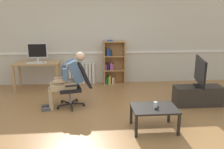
# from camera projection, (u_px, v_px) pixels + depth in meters

# --- Properties ---
(ground_plane) EXTENTS (18.00, 18.00, 0.00)m
(ground_plane) POSITION_uv_depth(u_px,v_px,m) (108.00, 120.00, 4.56)
(ground_plane) COLOR olive
(back_wall) EXTENTS (12.00, 0.13, 2.70)m
(back_wall) POSITION_uv_depth(u_px,v_px,m) (102.00, 38.00, 6.78)
(back_wall) COLOR beige
(back_wall) RESTS_ON ground_plane
(computer_desk) EXTENTS (1.20, 0.60, 0.76)m
(computer_desk) POSITION_uv_depth(u_px,v_px,m) (37.00, 66.00, 6.33)
(computer_desk) COLOR tan
(computer_desk) RESTS_ON ground_plane
(imac_monitor) EXTENTS (0.52, 0.14, 0.50)m
(imac_monitor) POSITION_uv_depth(u_px,v_px,m) (37.00, 51.00, 6.31)
(imac_monitor) COLOR silver
(imac_monitor) RESTS_ON computer_desk
(keyboard) EXTENTS (0.41, 0.12, 0.02)m
(keyboard) POSITION_uv_depth(u_px,v_px,m) (35.00, 63.00, 6.16)
(keyboard) COLOR white
(keyboard) RESTS_ON computer_desk
(computer_mouse) EXTENTS (0.06, 0.10, 0.03)m
(computer_mouse) POSITION_uv_depth(u_px,v_px,m) (45.00, 62.00, 6.20)
(computer_mouse) COLOR white
(computer_mouse) RESTS_ON computer_desk
(bookshelf) EXTENTS (0.62, 0.29, 1.30)m
(bookshelf) POSITION_uv_depth(u_px,v_px,m) (113.00, 64.00, 6.79)
(bookshelf) COLOR #AD7F4C
(bookshelf) RESTS_ON ground_plane
(radiator) EXTENTS (0.86, 0.08, 0.63)m
(radiator) POSITION_uv_depth(u_px,v_px,m) (80.00, 74.00, 6.88)
(radiator) COLOR white
(radiator) RESTS_ON ground_plane
(office_chair) EXTENTS (0.79, 0.63, 0.98)m
(office_chair) POSITION_uv_depth(u_px,v_px,m) (76.00, 83.00, 5.15)
(office_chair) COLOR black
(office_chair) RESTS_ON ground_plane
(person_seated) EXTENTS (1.00, 0.50, 1.22)m
(person_seated) POSITION_uv_depth(u_px,v_px,m) (68.00, 78.00, 5.07)
(person_seated) COLOR tan
(person_seated) RESTS_ON ground_plane
(tv_stand) EXTENTS (1.07, 0.39, 0.44)m
(tv_stand) POSITION_uv_depth(u_px,v_px,m) (198.00, 96.00, 5.27)
(tv_stand) COLOR #2D2823
(tv_stand) RESTS_ON ground_plane
(tv_screen) EXTENTS (0.27, 0.96, 0.64)m
(tv_screen) POSITION_uv_depth(u_px,v_px,m) (200.00, 72.00, 5.13)
(tv_screen) COLOR black
(tv_screen) RESTS_ON tv_stand
(coffee_table) EXTENTS (0.79, 0.58, 0.42)m
(coffee_table) POSITION_uv_depth(u_px,v_px,m) (154.00, 110.00, 4.11)
(coffee_table) COLOR black
(coffee_table) RESTS_ON ground_plane
(drinking_glass) EXTENTS (0.07, 0.07, 0.11)m
(drinking_glass) POSITION_uv_depth(u_px,v_px,m) (155.00, 105.00, 4.06)
(drinking_glass) COLOR silver
(drinking_glass) RESTS_ON coffee_table
(spare_remote) EXTENTS (0.11, 0.15, 0.02)m
(spare_remote) POSITION_uv_depth(u_px,v_px,m) (157.00, 108.00, 4.04)
(spare_remote) COLOR black
(spare_remote) RESTS_ON coffee_table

